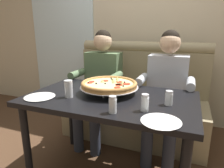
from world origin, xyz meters
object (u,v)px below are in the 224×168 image
Objects in this scene: dining_table at (110,107)px; shaker_oregano at (145,104)px; diner_left at (100,80)px; diner_right at (166,87)px; drinking_glass at (69,90)px; plate_near_right at (161,120)px; patio_chair at (77,70)px; pizza at (109,84)px; shaker_parmesan at (113,106)px; shaker_pepper_flakes at (169,99)px; plate_near_left at (40,96)px; booth_bench at (136,102)px.

shaker_oregano is at bearing -31.36° from dining_table.
diner_left is at bearing 130.76° from shaker_oregano.
diner_right is 9.27× the size of drinking_glass.
shaker_oregano is at bearing -49.24° from diner_left.
plate_near_right is 0.77m from drinking_glass.
dining_table is at bearing -52.43° from patio_chair.
plate_near_right reaches higher than dining_table.
pizza is 0.42m from shaker_parmesan.
dining_table is 0.48m from shaker_pepper_flakes.
pizza reaches higher than dining_table.
diner_right is at bearing 94.68° from plate_near_right.
shaker_oregano reaches higher than dining_table.
shaker_pepper_flakes is at bearing 11.62° from plate_near_left.
booth_bench reaches higher than plate_near_right.
drinking_glass is at bearing -140.19° from pizza.
pizza is 0.57× the size of patio_chair.
shaker_pepper_flakes is 0.76× the size of drinking_glass.
pizza is 3.56× the size of drinking_glass.
patio_chair is (-1.55, 2.14, -0.28)m from shaker_parmesan.
shaker_parmesan is at bearing -6.85° from plate_near_left.
plate_near_right is at bearing -92.11° from shaker_pepper_flakes.
booth_bench is at bearing 110.41° from plate_near_right.
pizza is at bearing 118.13° from dining_table.
pizza reaches higher than plate_near_right.
diner_right is 2.17m from patio_chair.
plate_near_right is (0.12, -0.13, -0.04)m from shaker_oregano.
patio_chair is (-1.86, 2.16, -0.24)m from plate_near_right.
diner_left is 1.04m from shaker_pepper_flakes.
shaker_parmesan is (-0.23, -0.91, 0.09)m from diner_right.
shaker_parmesan reaches higher than pizza.
pizza is at bearing 143.02° from shaker_oregano.
plate_near_left is at bearing -177.95° from shaker_oregano.
plate_near_left is (-0.89, -0.83, 0.05)m from diner_right.
plate_near_right is at bearing -36.18° from dining_table.
shaker_pepper_flakes is 0.12× the size of patio_chair.
plate_near_left is 2.26m from patio_chair.
shaker_parmesan is at bearing -83.38° from booth_bench.
plate_near_left is at bearing -168.38° from shaker_pepper_flakes.
booth_bench is 1.29× the size of diner_left.
diner_right is 1.48× the size of patio_chair.
drinking_glass is at bearing -84.65° from diner_left.
patio_chair is (-1.78, 1.23, -0.19)m from diner_right.
shaker_parmesan reaches higher than dining_table.
booth_bench is 3.35× the size of pizza.
dining_table is at bearing 148.64° from shaker_oregano.
patio_chair is (-1.87, 1.86, -0.27)m from shaker_pepper_flakes.
drinking_glass is 2.28m from patio_chair.
plate_near_left is (-0.47, -0.30, -0.07)m from pizza.
pizza is 0.34m from drinking_glass.
pizza is 2.25m from patio_chair.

